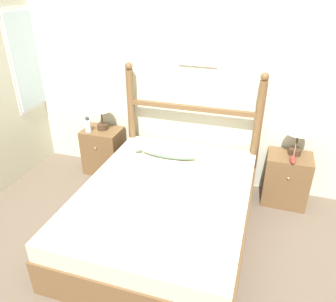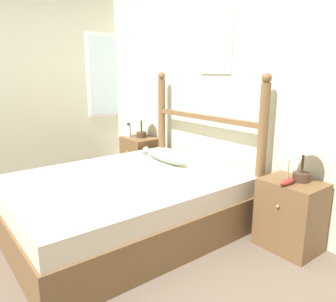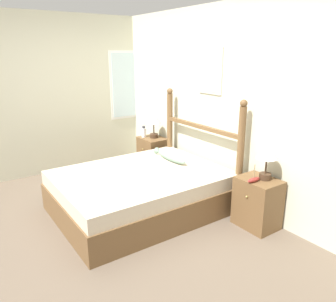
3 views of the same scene
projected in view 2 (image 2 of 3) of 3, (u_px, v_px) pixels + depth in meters
name	position (u px, v px, depth m)	size (l,w,h in m)	color
ground_plane	(67.00, 251.00, 2.69)	(16.00, 16.00, 0.00)	brown
wall_back	(218.00, 87.00, 3.42)	(6.40, 0.08, 2.55)	beige
bed	(126.00, 203.00, 3.02)	(1.57, 2.04, 0.51)	brown
headboard	(204.00, 137.00, 3.48)	(1.57, 0.09, 1.43)	brown
nightstand_left	(140.00, 159.00, 4.40)	(0.47, 0.39, 0.58)	brown
nightstand_right	(290.00, 215.00, 2.69)	(0.47, 0.39, 0.58)	brown
table_lamp_left	(141.00, 116.00, 4.27)	(0.24, 0.24, 0.40)	#422D1E
table_lamp_right	(304.00, 146.00, 2.55)	(0.24, 0.24, 0.40)	#422D1E
bottle	(129.00, 130.00, 4.36)	(0.08, 0.08, 0.20)	white
model_boat	(287.00, 181.00, 2.53)	(0.06, 0.18, 0.20)	maroon
fish_pillow	(164.00, 157.00, 3.43)	(0.67, 0.13, 0.11)	gray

